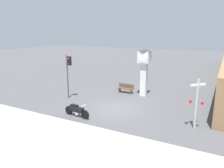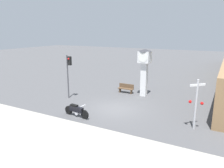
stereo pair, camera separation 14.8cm
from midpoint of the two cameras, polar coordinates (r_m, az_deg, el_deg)
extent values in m
plane|color=#4C4C4F|center=(17.84, 1.27, -6.50)|extent=(120.00, 120.00, 0.00)
cube|color=#9E998E|center=(12.68, -13.51, -15.56)|extent=(36.00, 6.00, 0.10)
cylinder|color=black|center=(15.88, -6.88, -7.93)|extent=(0.67, 0.18, 0.67)
cylinder|color=black|center=(16.92, -10.98, -6.71)|extent=(0.67, 0.18, 0.67)
cube|color=black|center=(16.31, -9.03, -6.50)|extent=(1.24, 0.38, 0.40)
cube|color=black|center=(16.37, -9.63, -5.50)|extent=(0.65, 0.32, 0.11)
cylinder|color=silver|center=(16.37, -8.85, -7.46)|extent=(0.33, 0.25, 0.31)
cube|color=silver|center=(15.73, -7.28, -5.66)|extent=(0.12, 0.49, 0.04)
cube|color=white|center=(21.21, 8.56, 1.20)|extent=(0.56, 0.56, 3.25)
cube|color=white|center=(20.86, 8.78, 7.00)|extent=(1.07, 1.07, 1.07)
cylinder|color=white|center=(20.35, 8.25, 6.86)|extent=(0.86, 0.02, 0.86)
cone|color=#333338|center=(20.79, 8.84, 8.74)|extent=(1.29, 1.29, 0.20)
cylinder|color=#47474C|center=(20.59, -11.27, 1.83)|extent=(0.12, 0.12, 4.03)
cube|color=black|center=(20.14, -10.81, 5.97)|extent=(0.28, 0.24, 0.80)
sphere|color=red|center=(20.00, -11.10, 6.48)|extent=(0.16, 0.16, 0.16)
cylinder|color=#B7B7BC|center=(14.80, 21.32, -5.07)|extent=(0.14, 0.14, 3.28)
cube|color=white|center=(14.46, 21.76, -0.23)|extent=(0.82, 0.82, 0.14)
sphere|color=red|center=(14.75, 20.00, -4.36)|extent=(0.20, 0.20, 0.20)
sphere|color=red|center=(14.68, 22.70, -4.69)|extent=(0.20, 0.20, 0.20)
cube|color=brown|center=(22.20, 3.78, -1.22)|extent=(1.60, 0.44, 0.08)
cube|color=brown|center=(22.31, 4.00, -0.49)|extent=(1.60, 0.06, 0.44)
cube|color=brown|center=(22.53, 2.30, -1.63)|extent=(0.08, 0.35, 0.41)
cube|color=brown|center=(22.02, 5.29, -2.04)|extent=(0.08, 0.35, 0.41)
camera|label=1|loc=(0.07, -89.77, 0.06)|focal=35.00mm
camera|label=2|loc=(0.07, 90.23, -0.06)|focal=35.00mm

